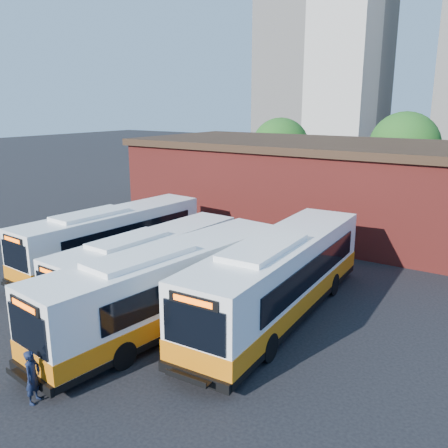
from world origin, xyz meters
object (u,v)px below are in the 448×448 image
Objects in this scene: bus_midwest at (150,265)px; bus_mideast at (170,289)px; bus_east at (279,280)px; bus_west at (113,239)px; transit_worker at (33,377)px.

bus_midwest is 3.89m from bus_mideast.
bus_east is at bearing 50.87° from bus_mideast.
bus_mideast is at bearing -24.04° from bus_west.
bus_mideast reaches higher than transit_worker.
bus_mideast is at bearing -32.37° from bus_midwest.
bus_midwest is at bearing -3.87° from transit_worker.
bus_east reaches higher than transit_worker.
bus_west is at bearing 160.35° from bus_midwest.
bus_west is 4.97m from bus_midwest.
bus_west is 13.13m from transit_worker.
bus_mideast is (7.76, -4.14, 0.07)m from bus_west.
bus_west reaches higher than bus_midwest.
bus_west is at bearing 172.81° from bus_east.
bus_west is 7.08× the size of transit_worker.
transit_worker is (-0.07, -6.48, -0.71)m from bus_mideast.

